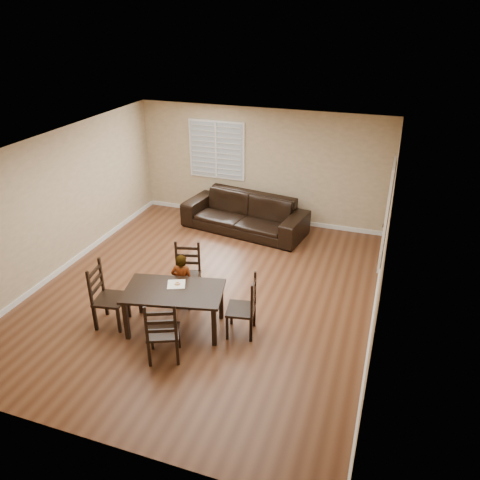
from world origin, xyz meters
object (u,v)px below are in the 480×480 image
chair_near (188,272)px  chair_left (102,297)px  chair_far (163,336)px  chair_right (249,309)px  sofa (244,214)px  dining_table (174,295)px  child (182,282)px  donut (177,283)px

chair_near → chair_left: (-0.95, -1.22, 0.03)m
chair_far → chair_right: 1.43m
chair_far → chair_right: size_ratio=1.01×
chair_near → chair_far: bearing=-91.6°
chair_far → sofa: chair_far is taller
dining_table → chair_right: chair_right is taller
chair_left → dining_table: bearing=-87.9°
chair_far → sofa: size_ratio=0.36×
child → sofa: bearing=-97.8°
dining_table → chair_right: 1.20m
child → dining_table: bearing=94.3°
dining_table → child: bearing=90.0°
chair_right → child: child is taller
child → sofa: (-0.01, 3.36, -0.11)m
donut → dining_table: bearing=-84.1°
sofa → donut: bearing=-78.9°
child → chair_left: bearing=29.2°
child → sofa: 3.36m
dining_table → donut: (-0.02, 0.17, 0.11)m
dining_table → chair_right: (1.16, 0.25, -0.17)m
chair_right → donut: 1.21m
dining_table → donut: 0.21m
chair_far → chair_right: (0.96, 1.05, -0.00)m
chair_near → donut: 0.87m
chair_near → chair_left: bearing=-142.8°
chair_right → sofa: size_ratio=0.36×
donut → child: bearing=105.1°
dining_table → chair_far: 0.84m
dining_table → chair_far: size_ratio=1.63×
dining_table → child: child is taller
sofa → child: bearing=-80.4°
child → donut: 0.44m
chair_right → dining_table: bearing=-88.1°
donut → sofa: bearing=91.6°
dining_table → donut: size_ratio=18.40×
child → chair_right: bearing=158.9°
dining_table → chair_near: bearing=90.3°
chair_right → sofa: (-1.29, 3.66, -0.05)m
chair_near → sofa: size_ratio=0.36×
chair_far → child: bearing=-99.9°
dining_table → chair_left: chair_left is taller
chair_near → chair_left: size_ratio=0.94×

